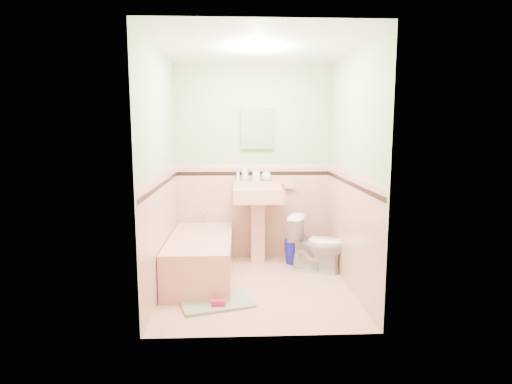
{
  "coord_description": "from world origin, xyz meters",
  "views": [
    {
      "loc": [
        -0.2,
        -4.35,
        1.68
      ],
      "look_at": [
        0.0,
        0.25,
        1.0
      ],
      "focal_mm": 29.56,
      "sensor_mm": 36.0,
      "label": 1
    }
  ],
  "objects_px": {
    "sink": "(258,225)",
    "soap_bottle_left": "(245,172)",
    "soap_bottle_mid": "(256,173)",
    "soap_bottle_right": "(266,174)",
    "bathtub": "(201,258)",
    "shoe": "(219,303)",
    "toilet": "(317,244)",
    "bucket": "(295,252)",
    "medicine_cabinet": "(257,128)"
  },
  "relations": [
    {
      "from": "bathtub",
      "to": "sink",
      "type": "bearing_deg",
      "value": 37.93
    },
    {
      "from": "toilet",
      "to": "bucket",
      "type": "distance_m",
      "value": 0.43
    },
    {
      "from": "bucket",
      "to": "shoe",
      "type": "height_order",
      "value": "bucket"
    },
    {
      "from": "medicine_cabinet",
      "to": "soap_bottle_left",
      "type": "distance_m",
      "value": 0.58
    },
    {
      "from": "bucket",
      "to": "shoe",
      "type": "relative_size",
      "value": 2.12
    },
    {
      "from": "soap_bottle_left",
      "to": "soap_bottle_right",
      "type": "xyz_separation_m",
      "value": [
        0.27,
        0.0,
        -0.03
      ]
    },
    {
      "from": "soap_bottle_mid",
      "to": "shoe",
      "type": "distance_m",
      "value": 1.95
    },
    {
      "from": "soap_bottle_mid",
      "to": "soap_bottle_right",
      "type": "relative_size",
      "value": 1.2
    },
    {
      "from": "bucket",
      "to": "toilet",
      "type": "bearing_deg",
      "value": -55.63
    },
    {
      "from": "bathtub",
      "to": "shoe",
      "type": "relative_size",
      "value": 11.11
    },
    {
      "from": "toilet",
      "to": "soap_bottle_mid",
      "type": "bearing_deg",
      "value": 71.92
    },
    {
      "from": "toilet",
      "to": "bathtub",
      "type": "bearing_deg",
      "value": 116.59
    },
    {
      "from": "bathtub",
      "to": "shoe",
      "type": "height_order",
      "value": "bathtub"
    },
    {
      "from": "sink",
      "to": "soap_bottle_right",
      "type": "distance_m",
      "value": 0.67
    },
    {
      "from": "shoe",
      "to": "soap_bottle_right",
      "type": "bearing_deg",
      "value": 68.89
    },
    {
      "from": "bathtub",
      "to": "medicine_cabinet",
      "type": "distance_m",
      "value": 1.78
    },
    {
      "from": "sink",
      "to": "bucket",
      "type": "xyz_separation_m",
      "value": [
        0.47,
        -0.05,
        -0.34
      ]
    },
    {
      "from": "shoe",
      "to": "sink",
      "type": "bearing_deg",
      "value": 70.87
    },
    {
      "from": "sink",
      "to": "soap_bottle_mid",
      "type": "distance_m",
      "value": 0.67
    },
    {
      "from": "soap_bottle_right",
      "to": "shoe",
      "type": "xyz_separation_m",
      "value": [
        -0.56,
        -1.57,
        -1.06
      ]
    },
    {
      "from": "medicine_cabinet",
      "to": "bathtub",
      "type": "bearing_deg",
      "value": -132.58
    },
    {
      "from": "soap_bottle_right",
      "to": "bucket",
      "type": "xyz_separation_m",
      "value": [
        0.35,
        -0.23,
        -0.97
      ]
    },
    {
      "from": "toilet",
      "to": "shoe",
      "type": "relative_size",
      "value": 4.96
    },
    {
      "from": "bathtub",
      "to": "soap_bottle_mid",
      "type": "height_order",
      "value": "soap_bottle_mid"
    },
    {
      "from": "bathtub",
      "to": "soap_bottle_right",
      "type": "bearing_deg",
      "value": 41.68
    },
    {
      "from": "sink",
      "to": "soap_bottle_right",
      "type": "height_order",
      "value": "soap_bottle_right"
    },
    {
      "from": "soap_bottle_right",
      "to": "toilet",
      "type": "bearing_deg",
      "value": -43.64
    },
    {
      "from": "sink",
      "to": "soap_bottle_left",
      "type": "height_order",
      "value": "soap_bottle_left"
    },
    {
      "from": "soap_bottle_right",
      "to": "soap_bottle_mid",
      "type": "bearing_deg",
      "value": 180.0
    },
    {
      "from": "bathtub",
      "to": "soap_bottle_left",
      "type": "relative_size",
      "value": 6.63
    },
    {
      "from": "toilet",
      "to": "bucket",
      "type": "bearing_deg",
      "value": 54.05
    },
    {
      "from": "soap_bottle_left",
      "to": "soap_bottle_mid",
      "type": "relative_size",
      "value": 1.14
    },
    {
      "from": "sink",
      "to": "medicine_cabinet",
      "type": "height_order",
      "value": "medicine_cabinet"
    },
    {
      "from": "medicine_cabinet",
      "to": "soap_bottle_right",
      "type": "distance_m",
      "value": 0.6
    },
    {
      "from": "bathtub",
      "to": "toilet",
      "type": "xyz_separation_m",
      "value": [
        1.37,
        0.17,
        0.11
      ]
    },
    {
      "from": "bathtub",
      "to": "shoe",
      "type": "xyz_separation_m",
      "value": [
        0.24,
        -0.86,
        -0.17
      ]
    },
    {
      "from": "toilet",
      "to": "bucket",
      "type": "height_order",
      "value": "toilet"
    },
    {
      "from": "toilet",
      "to": "bucket",
      "type": "relative_size",
      "value": 2.33
    },
    {
      "from": "soap_bottle_right",
      "to": "medicine_cabinet",
      "type": "bearing_deg",
      "value": 165.66
    },
    {
      "from": "sink",
      "to": "shoe",
      "type": "bearing_deg",
      "value": -107.51
    },
    {
      "from": "sink",
      "to": "shoe",
      "type": "height_order",
      "value": "sink"
    },
    {
      "from": "soap_bottle_left",
      "to": "soap_bottle_mid",
      "type": "height_order",
      "value": "soap_bottle_left"
    },
    {
      "from": "soap_bottle_mid",
      "to": "sink",
      "type": "bearing_deg",
      "value": -85.41
    },
    {
      "from": "soap_bottle_right",
      "to": "bathtub",
      "type": "bearing_deg",
      "value": -138.32
    },
    {
      "from": "medicine_cabinet",
      "to": "soap_bottle_mid",
      "type": "bearing_deg",
      "value": -115.71
    },
    {
      "from": "bathtub",
      "to": "shoe",
      "type": "bearing_deg",
      "value": -74.5
    },
    {
      "from": "bathtub",
      "to": "bucket",
      "type": "height_order",
      "value": "bathtub"
    },
    {
      "from": "soap_bottle_left",
      "to": "toilet",
      "type": "bearing_deg",
      "value": -32.82
    },
    {
      "from": "shoe",
      "to": "toilet",
      "type": "bearing_deg",
      "value": 40.8
    },
    {
      "from": "bathtub",
      "to": "soap_bottle_left",
      "type": "bearing_deg",
      "value": 53.56
    }
  ]
}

